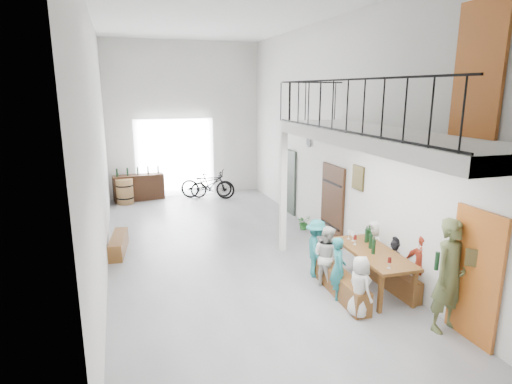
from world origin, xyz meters
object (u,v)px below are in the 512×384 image
object	(u,v)px
oak_barrel	(125,191)
serving_counter	(139,187)
tasting_table	(374,256)
bicycle_near	(208,184)
bench_inner	(340,283)
side_bench	(119,244)
host_standing	(450,276)

from	to	relation	value
oak_barrel	serving_counter	distance (m)	0.61
tasting_table	serving_counter	bearing A→B (deg)	117.39
tasting_table	bicycle_near	distance (m)	8.25
bench_inner	side_bench	xyz separation A→B (m)	(-4.00, 3.57, -0.02)
side_bench	oak_barrel	size ratio (longest dim) A/B	1.69
host_standing	bicycle_near	world-z (taller)	host_standing
host_standing	tasting_table	bearing A→B (deg)	91.78
bicycle_near	tasting_table	bearing A→B (deg)	-143.92
serving_counter	bicycle_near	world-z (taller)	bicycle_near
host_standing	side_bench	bearing A→B (deg)	123.98
serving_counter	host_standing	size ratio (longest dim) A/B	0.91
bench_inner	oak_barrel	world-z (taller)	oak_barrel
bench_inner	bicycle_near	distance (m)	8.13
tasting_table	bicycle_near	bearing A→B (deg)	103.89
tasting_table	oak_barrel	xyz separation A→B (m)	(-4.44, 8.26, -0.28)
bench_inner	serving_counter	size ratio (longest dim) A/B	1.12
bench_inner	host_standing	distance (m)	2.06
serving_counter	bench_inner	bearing A→B (deg)	-75.87
tasting_table	bench_inner	distance (m)	0.85
bench_inner	oak_barrel	distance (m)	9.04
side_bench	serving_counter	xyz separation A→B (m)	(0.75, 5.02, 0.25)
tasting_table	serving_counter	xyz separation A→B (m)	(-3.95, 8.62, -0.25)
bench_inner	bicycle_near	bearing A→B (deg)	99.20
side_bench	oak_barrel	xyz separation A→B (m)	(0.26, 4.66, 0.22)
tasting_table	bench_inner	xyz separation A→B (m)	(-0.70, 0.02, -0.48)
bench_inner	oak_barrel	bearing A→B (deg)	117.30
tasting_table	side_bench	world-z (taller)	tasting_table
oak_barrel	serving_counter	xyz separation A→B (m)	(0.49, 0.36, 0.03)
tasting_table	side_bench	distance (m)	5.94
oak_barrel	host_standing	distance (m)	10.97
bicycle_near	oak_barrel	bearing A→B (deg)	111.68
side_bench	host_standing	xyz separation A→B (m)	(5.04, -5.20, 0.74)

